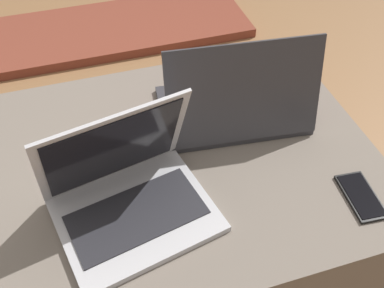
{
  "coord_description": "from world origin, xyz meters",
  "views": [
    {
      "loc": [
        -0.19,
        -0.72,
        1.23
      ],
      "look_at": [
        0.02,
        -0.04,
        0.51
      ],
      "focal_mm": 42.0,
      "sensor_mm": 36.0,
      "label": 1
    }
  ],
  "objects": [
    {
      "name": "cell_phone",
      "position": [
        0.36,
        -0.24,
        0.43
      ],
      "size": [
        0.08,
        0.14,
        0.01
      ],
      "rotation": [
        0.0,
        0.0,
        6.2
      ],
      "color": "black",
      "rests_on": "ottoman"
    },
    {
      "name": "fireplace_hearth",
      "position": [
        0.0,
        1.31,
        0.02
      ],
      "size": [
        1.4,
        0.5,
        0.04
      ],
      "color": "brown",
      "rests_on": "ground_plane"
    },
    {
      "name": "laptop_far",
      "position": [
        0.18,
        0.08,
        0.48
      ],
      "size": [
        0.4,
        0.29,
        0.26
      ],
      "rotation": [
        0.0,
        0.0,
        3.03
      ],
      "color": "#333338",
      "rests_on": "ottoman"
    },
    {
      "name": "ottoman",
      "position": [
        0.0,
        0.0,
        0.21
      ],
      "size": [
        0.96,
        0.76,
        0.43
      ],
      "color": "#3D3832",
      "rests_on": "ground_plane"
    },
    {
      "name": "ground_plane",
      "position": [
        0.0,
        0.0,
        0.0
      ],
      "size": [
        14.0,
        14.0,
        0.0
      ],
      "primitive_type": "plane",
      "color": "olive"
    },
    {
      "name": "laptop_near",
      "position": [
        -0.14,
        -0.12,
        0.48
      ],
      "size": [
        0.37,
        0.32,
        0.26
      ],
      "rotation": [
        0.0,
        0.0,
        0.21
      ],
      "color": "#B7B7BC",
      "rests_on": "ottoman"
    }
  ]
}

